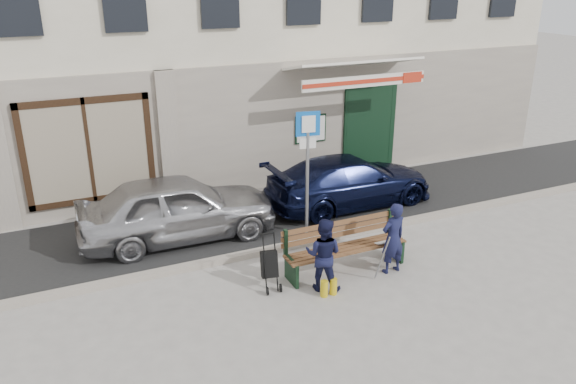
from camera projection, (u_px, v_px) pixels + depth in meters
ground at (317, 285)px, 10.10m from camera, size 80.00×80.00×0.00m
asphalt_lane at (254, 220)px, 12.73m from camera, size 60.00×3.20×0.01m
curb at (283, 247)px, 11.35m from camera, size 60.00×0.18×0.12m
car_silver at (178, 208)px, 11.64m from camera, size 4.11×1.76×1.39m
car_navy at (350, 181)px, 13.39m from camera, size 4.17×1.77×1.20m
parking_sign at (308, 154)px, 11.36m from camera, size 0.50×0.12×2.69m
bench at (343, 248)px, 10.44m from camera, size 2.40×1.17×0.98m
man at (393, 238)px, 10.31m from camera, size 0.53×0.37×1.38m
woman at (323, 255)px, 9.75m from camera, size 0.83×0.81×1.35m
stroller at (270, 265)px, 9.84m from camera, size 0.34×0.45×1.02m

